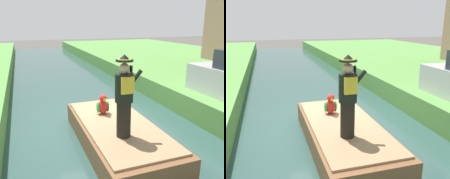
# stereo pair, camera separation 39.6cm
# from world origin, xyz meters

# --- Properties ---
(ground_plane) EXTENTS (80.00, 80.00, 0.00)m
(ground_plane) POSITION_xyz_m (0.00, 0.00, 0.00)
(ground_plane) COLOR #4C4742
(canal_water) EXTENTS (5.55, 48.00, 0.10)m
(canal_water) POSITION_xyz_m (0.00, 0.00, 0.05)
(canal_water) COLOR #2D4C47
(canal_water) RESTS_ON ground
(boat) EXTENTS (1.81, 4.20, 0.61)m
(boat) POSITION_xyz_m (0.00, -1.48, 0.40)
(boat) COLOR brown
(boat) RESTS_ON canal_water
(person_pirate) EXTENTS (0.61, 0.42, 1.85)m
(person_pirate) POSITION_xyz_m (-0.14, -2.23, 1.64)
(person_pirate) COLOR black
(person_pirate) RESTS_ON boat
(parrot_plush) EXTENTS (0.36, 0.35, 0.57)m
(parrot_plush) POSITION_xyz_m (-0.14, -0.74, 0.95)
(parrot_plush) COLOR red
(parrot_plush) RESTS_ON boat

